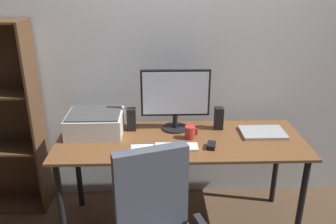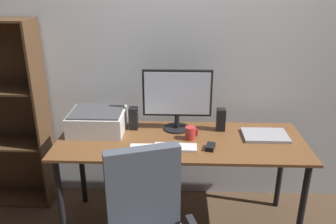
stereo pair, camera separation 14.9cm
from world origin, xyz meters
name	(u,v)px [view 1 (the left image)]	position (x,y,z in m)	size (l,w,h in m)	color
ground_plane	(179,223)	(0.00, 0.00, 0.00)	(12.00, 12.00, 0.00)	#4C3826
back_wall	(177,48)	(0.00, 0.50, 1.30)	(6.40, 0.10, 2.60)	silver
desk	(180,149)	(0.00, 0.00, 0.66)	(1.76, 0.66, 0.74)	brown
monitor	(175,96)	(-0.03, 0.19, 1.00)	(0.51, 0.20, 0.46)	black
keyboard	(177,147)	(-0.04, -0.14, 0.75)	(0.29, 0.11, 0.02)	silver
mouse	(211,146)	(0.20, -0.13, 0.76)	(0.06, 0.10, 0.03)	black
coffee_mug	(190,132)	(0.07, 0.01, 0.79)	(0.09, 0.07, 0.09)	#B72D28
laptop	(263,133)	(0.61, 0.07, 0.75)	(0.32, 0.23, 0.02)	#99999E
speaker_left	(131,119)	(-0.36, 0.18, 0.82)	(0.06, 0.07, 0.17)	black
speaker_right	(219,118)	(0.30, 0.18, 0.82)	(0.06, 0.07, 0.17)	black
printer	(95,123)	(-0.62, 0.13, 0.82)	(0.40, 0.34, 0.16)	silver
paper_sheet	(146,155)	(-0.24, -0.22, 0.74)	(0.21, 0.30, 0.00)	white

